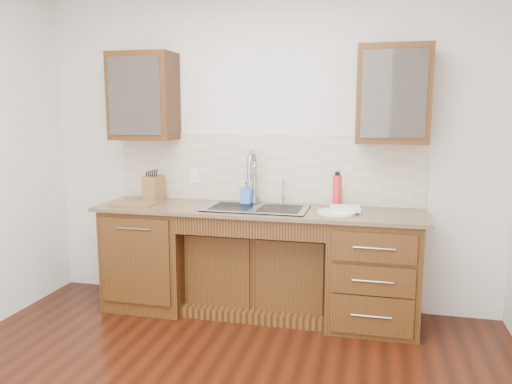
% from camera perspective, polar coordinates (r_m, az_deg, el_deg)
% --- Properties ---
extents(wall_back, '(4.00, 0.10, 2.70)m').
position_cam_1_polar(wall_back, '(4.40, 1.22, 4.67)').
color(wall_back, silver).
rests_on(wall_back, ground).
extents(base_cabinet_left, '(0.70, 0.62, 0.88)m').
position_cam_1_polar(base_cabinet_left, '(4.53, -11.73, -7.10)').
color(base_cabinet_left, '#593014').
rests_on(base_cabinet_left, ground).
extents(base_cabinet_center, '(1.20, 0.44, 0.70)m').
position_cam_1_polar(base_cabinet_center, '(4.34, 0.41, -8.89)').
color(base_cabinet_center, '#593014').
rests_on(base_cabinet_center, ground).
extents(base_cabinet_right, '(0.70, 0.62, 0.88)m').
position_cam_1_polar(base_cabinet_right, '(4.12, 13.24, -8.81)').
color(base_cabinet_right, '#593014').
rests_on(base_cabinet_right, ground).
extents(countertop, '(2.70, 0.65, 0.03)m').
position_cam_1_polar(countertop, '(4.10, 0.08, -2.08)').
color(countertop, '#84705B').
rests_on(countertop, base_cabinet_left).
extents(backsplash, '(2.70, 0.02, 0.59)m').
position_cam_1_polar(backsplash, '(4.36, 1.04, 2.71)').
color(backsplash, beige).
rests_on(backsplash, wall_back).
extents(sink, '(0.84, 0.46, 0.19)m').
position_cam_1_polar(sink, '(4.10, 0.03, -3.08)').
color(sink, '#9E9EA5').
rests_on(sink, countertop).
extents(faucet, '(0.04, 0.04, 0.40)m').
position_cam_1_polar(faucet, '(4.29, -0.16, 1.33)').
color(faucet, '#999993').
rests_on(faucet, countertop).
extents(filter_tap, '(0.02, 0.02, 0.24)m').
position_cam_1_polar(filter_tap, '(4.26, 3.14, 0.17)').
color(filter_tap, '#999993').
rests_on(filter_tap, countertop).
extents(upper_cabinet_left, '(0.55, 0.34, 0.75)m').
position_cam_1_polar(upper_cabinet_left, '(4.53, -12.71, 10.59)').
color(upper_cabinet_left, '#593014').
rests_on(upper_cabinet_left, wall_back).
extents(upper_cabinet_right, '(0.55, 0.34, 0.75)m').
position_cam_1_polar(upper_cabinet_right, '(4.07, 15.41, 10.67)').
color(upper_cabinet_right, '#593014').
rests_on(upper_cabinet_right, wall_back).
extents(outlet_left, '(0.08, 0.01, 0.12)m').
position_cam_1_polar(outlet_left, '(4.54, -7.04, 1.82)').
color(outlet_left, white).
rests_on(outlet_left, backsplash).
extents(outlet_right, '(0.08, 0.01, 0.12)m').
position_cam_1_polar(outlet_right, '(4.26, 9.57, 1.28)').
color(outlet_right, white).
rests_on(outlet_right, backsplash).
extents(soap_bottle, '(0.09, 0.09, 0.19)m').
position_cam_1_polar(soap_bottle, '(4.27, -1.10, -0.11)').
color(soap_bottle, '#4372D6').
rests_on(soap_bottle, countertop).
extents(water_bottle, '(0.09, 0.09, 0.26)m').
position_cam_1_polar(water_bottle, '(4.24, 9.23, 0.15)').
color(water_bottle, red).
rests_on(water_bottle, countertop).
extents(plate, '(0.30, 0.30, 0.02)m').
position_cam_1_polar(plate, '(3.95, 9.16, -2.30)').
color(plate, white).
rests_on(plate, countertop).
extents(dish_towel, '(0.25, 0.19, 0.04)m').
position_cam_1_polar(dish_towel, '(3.98, 10.16, -1.87)').
color(dish_towel, silver).
rests_on(dish_towel, plate).
extents(knife_block, '(0.14, 0.21, 0.22)m').
position_cam_1_polar(knife_block, '(4.52, -11.59, 0.41)').
color(knife_block, '#A27734').
rests_on(knife_block, countertop).
extents(cutting_board, '(0.36, 0.25, 0.02)m').
position_cam_1_polar(cutting_board, '(4.38, -13.78, -1.32)').
color(cutting_board, '#A16926').
rests_on(cutting_board, countertop).
extents(cup_left_a, '(0.15, 0.15, 0.10)m').
position_cam_1_polar(cup_left_a, '(4.59, -14.26, 9.90)').
color(cup_left_a, silver).
rests_on(cup_left_a, upper_cabinet_left).
extents(cup_left_b, '(0.13, 0.13, 0.10)m').
position_cam_1_polar(cup_left_b, '(4.48, -11.38, 9.99)').
color(cup_left_b, white).
rests_on(cup_left_b, upper_cabinet_left).
extents(cup_right_a, '(0.14, 0.14, 0.09)m').
position_cam_1_polar(cup_right_a, '(4.07, 14.28, 9.94)').
color(cup_right_a, silver).
rests_on(cup_right_a, upper_cabinet_right).
extents(cup_right_b, '(0.13, 0.13, 0.10)m').
position_cam_1_polar(cup_right_b, '(4.07, 17.09, 9.87)').
color(cup_right_b, white).
rests_on(cup_right_b, upper_cabinet_right).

